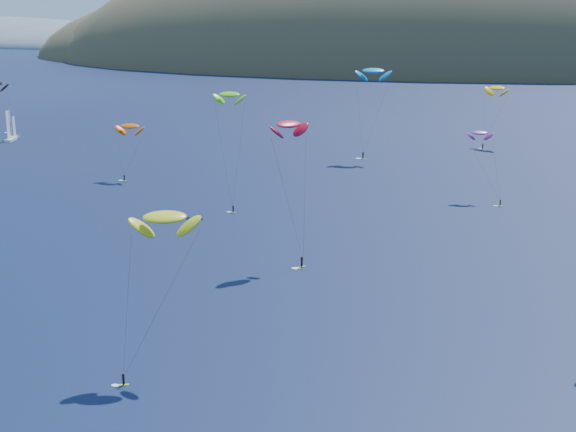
{
  "coord_description": "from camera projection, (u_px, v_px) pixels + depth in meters",
  "views": [
    {
      "loc": [
        30.19,
        -56.95,
        47.35
      ],
      "look_at": [
        2.82,
        80.0,
        9.0
      ],
      "focal_mm": 50.0,
      "sensor_mm": 36.0,
      "label": 1
    }
  ],
  "objects": [
    {
      "name": "island",
      "position": [
        462.0,
        77.0,
        599.26
      ],
      "size": [
        730.0,
        300.0,
        210.0
      ],
      "color": "#3D3526",
      "rests_on": "ground"
    },
    {
      "name": "headland",
      "position": [
        4.0,
        45.0,
        866.4
      ],
      "size": [
        460.0,
        250.0,
        60.0
      ],
      "color": "slate",
      "rests_on": "ground"
    },
    {
      "name": "sailboat",
      "position": [
        11.0,
        138.0,
        272.41
      ],
      "size": [
        9.63,
        8.25,
        11.69
      ],
      "rotation": [
        0.0,
        0.0,
        0.17
      ],
      "color": "white",
      "rests_on": "ground"
    },
    {
      "name": "kitesurfer_1",
      "position": [
        130.0,
        126.0,
        213.63
      ],
      "size": [
        8.41,
        7.28,
        16.19
      ],
      "rotation": [
        0.0,
        0.0,
        -0.1
      ],
      "color": "#A7CD16",
      "rests_on": "ground"
    },
    {
      "name": "kitesurfer_2",
      "position": [
        165.0,
        217.0,
        103.85
      ],
      "size": [
        9.59,
        12.83,
        22.15
      ],
      "rotation": [
        0.0,
        0.0,
        0.33
      ],
      "color": "#A7CD16",
      "rests_on": "ground"
    },
    {
      "name": "kitesurfer_3",
      "position": [
        229.0,
        95.0,
        185.57
      ],
      "size": [
        7.92,
        12.91,
        27.55
      ],
      "rotation": [
        0.0,
        0.0,
        -0.09
      ],
      "color": "#A7CD16",
      "rests_on": "ground"
    },
    {
      "name": "kitesurfer_4",
      "position": [
        373.0,
        71.0,
        238.32
      ],
      "size": [
        10.61,
        7.11,
        28.83
      ],
      "rotation": [
        0.0,
        0.0,
        0.11
      ],
      "color": "#A7CD16",
      "rests_on": "ground"
    },
    {
      "name": "kitesurfer_6",
      "position": [
        480.0,
        133.0,
        192.4
      ],
      "size": [
        9.0,
        10.71,
        17.39
      ],
      "rotation": [
        0.0,
        0.0,
        0.11
      ],
      "color": "#A7CD16",
      "rests_on": "ground"
    },
    {
      "name": "kitesurfer_9",
      "position": [
        289.0,
        125.0,
        145.41
      ],
      "size": [
        8.48,
        11.61,
        27.17
      ],
      "rotation": [
        0.0,
        0.0,
        0.83
      ],
      "color": "#A7CD16",
      "rests_on": "ground"
    },
    {
      "name": "kitesurfer_11",
      "position": [
        497.0,
        88.0,
        260.55
      ],
      "size": [
        9.3,
        14.73,
        21.03
      ],
      "rotation": [
        0.0,
        0.0,
        -0.68
      ],
      "color": "#A7CD16",
      "rests_on": "ground"
    }
  ]
}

